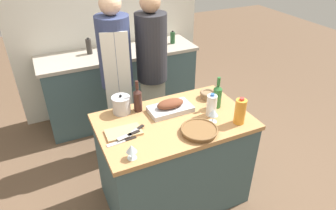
% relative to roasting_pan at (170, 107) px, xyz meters
% --- Properties ---
extents(ground_plane, '(12.00, 12.00, 0.00)m').
position_rel_roasting_pan_xyz_m(ground_plane, '(-0.03, -0.13, -0.93)').
color(ground_plane, brown).
extents(kitchen_island, '(1.27, 0.79, 0.89)m').
position_rel_roasting_pan_xyz_m(kitchen_island, '(-0.03, -0.13, -0.49)').
color(kitchen_island, '#3D565B').
rests_on(kitchen_island, ground_plane).
extents(back_counter, '(1.96, 0.60, 0.93)m').
position_rel_roasting_pan_xyz_m(back_counter, '(-0.03, 1.45, -0.46)').
color(back_counter, '#3D565B').
rests_on(back_counter, ground_plane).
extents(back_wall, '(2.46, 0.10, 2.55)m').
position_rel_roasting_pan_xyz_m(back_wall, '(-0.03, 1.80, 0.34)').
color(back_wall, silver).
rests_on(back_wall, ground_plane).
extents(roasting_pan, '(0.38, 0.21, 0.11)m').
position_rel_roasting_pan_xyz_m(roasting_pan, '(0.00, 0.00, 0.00)').
color(roasting_pan, '#BCBCC1').
rests_on(roasting_pan, kitchen_island).
extents(wicker_basket, '(0.30, 0.30, 0.04)m').
position_rel_roasting_pan_xyz_m(wicker_basket, '(0.07, -0.38, -0.02)').
color(wicker_basket, brown).
rests_on(wicker_basket, kitchen_island).
extents(cutting_board, '(0.28, 0.17, 0.02)m').
position_rel_roasting_pan_xyz_m(cutting_board, '(-0.47, -0.13, -0.03)').
color(cutting_board, tan).
rests_on(cutting_board, kitchen_island).
extents(stock_pot, '(0.16, 0.16, 0.17)m').
position_rel_roasting_pan_xyz_m(stock_pot, '(-0.39, 0.16, 0.03)').
color(stock_pot, '#B7B7BC').
rests_on(stock_pot, kitchen_island).
extents(mixing_bowl, '(0.14, 0.14, 0.07)m').
position_rel_roasting_pan_xyz_m(mixing_bowl, '(0.41, 0.06, -0.01)').
color(mixing_bowl, '#846647').
rests_on(mixing_bowl, kitchen_island).
extents(juice_jug, '(0.09, 0.09, 0.23)m').
position_rel_roasting_pan_xyz_m(juice_jug, '(0.44, -0.39, 0.07)').
color(juice_jug, orange).
rests_on(juice_jug, kitchen_island).
extents(milk_jug, '(0.09, 0.09, 0.21)m').
position_rel_roasting_pan_xyz_m(milk_jug, '(0.29, -0.20, 0.05)').
color(milk_jug, white).
rests_on(milk_jug, kitchen_island).
extents(wine_bottle_green, '(0.07, 0.07, 0.29)m').
position_rel_roasting_pan_xyz_m(wine_bottle_green, '(-0.25, 0.13, 0.07)').
color(wine_bottle_green, '#381E19').
rests_on(wine_bottle_green, kitchen_island).
extents(wine_bottle_dark, '(0.08, 0.08, 0.29)m').
position_rel_roasting_pan_xyz_m(wine_bottle_dark, '(0.41, -0.11, 0.07)').
color(wine_bottle_dark, '#28662D').
rests_on(wine_bottle_dark, kitchen_island).
extents(wine_glass_left, '(0.08, 0.08, 0.12)m').
position_rel_roasting_pan_xyz_m(wine_glass_left, '(0.25, -0.29, 0.04)').
color(wine_glass_left, silver).
rests_on(wine_glass_left, kitchen_island).
extents(wine_glass_right, '(0.08, 0.08, 0.11)m').
position_rel_roasting_pan_xyz_m(wine_glass_right, '(-0.50, -0.44, 0.04)').
color(wine_glass_right, silver).
rests_on(wine_glass_right, kitchen_island).
extents(knife_chef, '(0.23, 0.05, 0.01)m').
position_rel_roasting_pan_xyz_m(knife_chef, '(-0.51, -0.23, -0.04)').
color(knife_chef, '#B7B7BC').
rests_on(knife_chef, kitchen_island).
extents(knife_paring, '(0.17, 0.11, 0.01)m').
position_rel_roasting_pan_xyz_m(knife_paring, '(-0.37, -0.17, -0.02)').
color(knife_paring, '#B7B7BC').
rests_on(knife_paring, cutting_board).
extents(knife_bread, '(0.19, 0.07, 0.01)m').
position_rel_roasting_pan_xyz_m(knife_bread, '(-0.44, -0.20, -0.02)').
color(knife_bread, '#B7B7BC').
rests_on(knife_bread, cutting_board).
extents(condiment_bottle_tall, '(0.06, 0.06, 0.13)m').
position_rel_roasting_pan_xyz_m(condiment_bottle_tall, '(0.30, 1.30, 0.06)').
color(condiment_bottle_tall, '#234C28').
rests_on(condiment_bottle_tall, back_counter).
extents(condiment_bottle_short, '(0.06, 0.06, 0.17)m').
position_rel_roasting_pan_xyz_m(condiment_bottle_short, '(0.71, 1.43, 0.08)').
color(condiment_bottle_short, '#234C28').
rests_on(condiment_bottle_short, back_counter).
extents(condiment_bottle_extra, '(0.07, 0.07, 0.20)m').
position_rel_roasting_pan_xyz_m(condiment_bottle_extra, '(-0.36, 1.53, 0.09)').
color(condiment_bottle_extra, '#332D28').
rests_on(condiment_bottle_extra, back_counter).
extents(person_cook_aproned, '(0.33, 0.35, 1.78)m').
position_rel_roasting_pan_xyz_m(person_cook_aproned, '(-0.25, 0.74, 0.06)').
color(person_cook_aproned, beige).
rests_on(person_cook_aproned, ground_plane).
extents(person_cook_guest, '(0.32, 0.32, 1.75)m').
position_rel_roasting_pan_xyz_m(person_cook_guest, '(0.13, 0.74, 0.05)').
color(person_cook_guest, beige).
rests_on(person_cook_guest, ground_plane).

